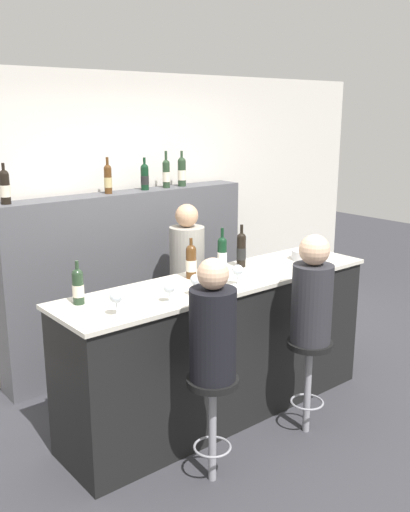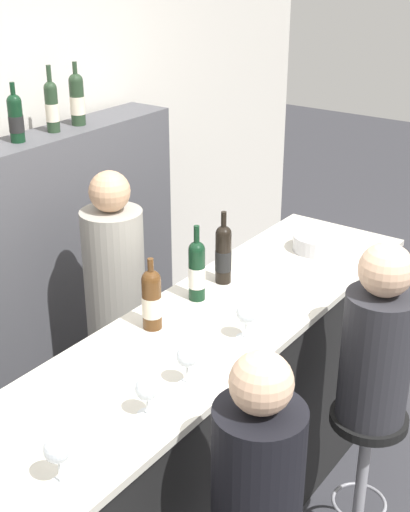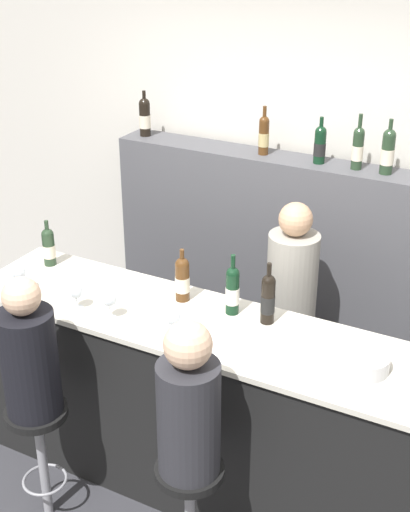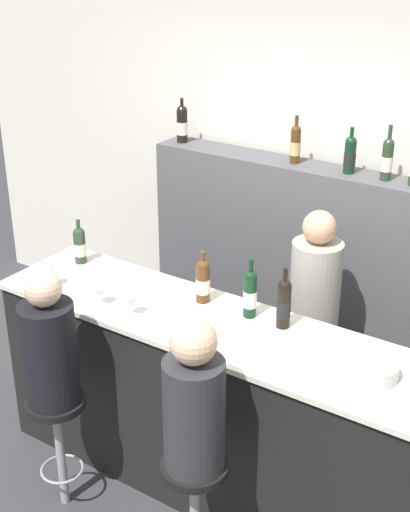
{
  "view_description": "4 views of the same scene",
  "coord_description": "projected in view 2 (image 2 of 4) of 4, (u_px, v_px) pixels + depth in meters",
  "views": [
    {
      "loc": [
        -2.61,
        -2.69,
        2.26
      ],
      "look_at": [
        -0.09,
        0.39,
        1.25
      ],
      "focal_mm": 40.0,
      "sensor_mm": 36.0,
      "label": 1
    },
    {
      "loc": [
        -2.03,
        -1.13,
        2.5
      ],
      "look_at": [
        0.08,
        0.38,
        1.32
      ],
      "focal_mm": 50.0,
      "sensor_mm": 36.0,
      "label": 2
    },
    {
      "loc": [
        1.54,
        -2.45,
        2.97
      ],
      "look_at": [
        0.02,
        0.4,
        1.41
      ],
      "focal_mm": 50.0,
      "sensor_mm": 36.0,
      "label": 3
    },
    {
      "loc": [
        1.78,
        -2.41,
        2.95
      ],
      "look_at": [
        0.01,
        0.25,
        1.47
      ],
      "focal_mm": 50.0,
      "sensor_mm": 36.0,
      "label": 4
    }
  ],
  "objects": [
    {
      "name": "bar_counter",
      "position": [
        208.0,
        432.0,
        3.08
      ],
      "size": [
        2.55,
        0.64,
        1.07
      ],
      "color": "black",
      "rests_on": "ground_plane"
    },
    {
      "name": "back_bar_cabinet",
      "position": [
        6.0,
        300.0,
        3.64
      ],
      "size": [
        2.38,
        0.28,
        1.58
      ],
      "color": "#4C4C51",
      "rests_on": "ground_plane"
    },
    {
      "name": "wine_bottle_counter_1",
      "position": [
        152.0,
        299.0,
        2.77
      ],
      "size": [
        0.08,
        0.08,
        0.3
      ],
      "color": "#4C2D14",
      "rests_on": "bar_counter"
    },
    {
      "name": "wine_bottle_counter_2",
      "position": [
        197.0,
        270.0,
        2.99
      ],
      "size": [
        0.07,
        0.07,
        0.34
      ],
      "color": "black",
      "rests_on": "bar_counter"
    },
    {
      "name": "wine_bottle_counter_3",
      "position": [
        223.0,
        254.0,
        3.14
      ],
      "size": [
        0.07,
        0.07,
        0.34
      ],
      "color": "black",
      "rests_on": "bar_counter"
    },
    {
      "name": "wine_bottle_backbar_2",
      "position": [
        16.0,
        118.0,
        3.41
      ],
      "size": [
        0.07,
        0.07,
        0.29
      ],
      "color": "black",
      "rests_on": "back_bar_cabinet"
    },
    {
      "name": "wine_bottle_backbar_3",
      "position": [
        52.0,
        106.0,
        3.57
      ],
      "size": [
        0.07,
        0.07,
        0.33
      ],
      "color": "#233823",
      "rests_on": "back_bar_cabinet"
    },
    {
      "name": "wine_bottle_backbar_4",
      "position": [
        77.0,
        99.0,
        3.7
      ],
      "size": [
        0.08,
        0.08,
        0.33
      ],
      "color": "#233823",
      "rests_on": "back_bar_cabinet"
    },
    {
      "name": "wine_glass_0",
      "position": [
        57.0,
        450.0,
        1.98
      ],
      "size": [
        0.08,
        0.08,
        0.16
      ],
      "color": "silver",
      "rests_on": "bar_counter"
    },
    {
      "name": "wine_glass_1",
      "position": [
        147.0,
        390.0,
        2.27
      ],
      "size": [
        0.08,
        0.08,
        0.14
      ],
      "color": "silver",
      "rests_on": "bar_counter"
    },
    {
      "name": "wine_glass_2",
      "position": [
        187.0,
        358.0,
        2.43
      ],
      "size": [
        0.07,
        0.07,
        0.15
      ],
      "color": "silver",
      "rests_on": "bar_counter"
    },
    {
      "name": "wine_glass_3",
      "position": [
        246.0,
        315.0,
        2.71
      ],
      "size": [
        0.08,
        0.08,
        0.15
      ],
      "color": "silver",
      "rests_on": "bar_counter"
    },
    {
      "name": "metal_bowl",
      "position": [
        317.0,
        243.0,
        3.5
      ],
      "size": [
        0.23,
        0.23,
        0.08
      ],
      "color": "#B7B7BC",
      "rests_on": "bar_counter"
    },
    {
      "name": "tasting_menu",
      "position": [
        265.0,
        313.0,
        2.93
      ],
      "size": [
        0.21,
        0.3,
        0.0
      ],
      "color": "white",
      "rests_on": "bar_counter"
    },
    {
      "name": "guest_seated_left",
      "position": [
        258.0,
        474.0,
        2.13
      ],
      "size": [
        0.28,
        0.28,
        0.75
      ],
      "color": "black",
      "rests_on": "bar_stool_left"
    },
    {
      "name": "bar_stool_right",
      "position": [
        365.0,
        447.0,
        2.99
      ],
      "size": [
        0.32,
        0.32,
        0.7
      ],
      "color": "gray",
      "rests_on": "ground_plane"
    },
    {
      "name": "guest_seated_right",
      "position": [
        378.0,
        343.0,
        2.78
      ],
      "size": [
        0.28,
        0.28,
        0.76
      ],
      "color": "#28282D",
      "rests_on": "bar_stool_right"
    },
    {
      "name": "bartender",
      "position": [
        117.0,
        325.0,
        3.59
      ],
      "size": [
        0.3,
        0.3,
        1.51
      ],
      "color": "gray",
      "rests_on": "ground_plane"
    }
  ]
}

